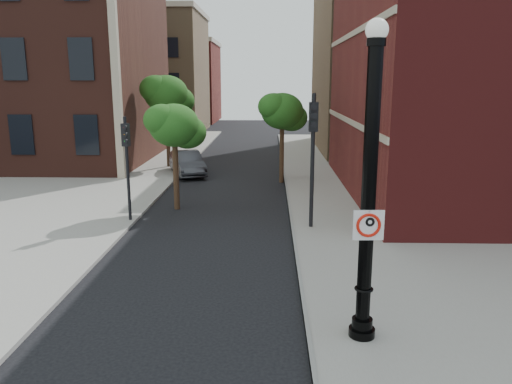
{
  "coord_description": "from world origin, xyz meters",
  "views": [
    {
      "loc": [
        1.21,
        -9.94,
        5.4
      ],
      "look_at": [
        0.86,
        2.0,
        2.72
      ],
      "focal_mm": 35.0,
      "sensor_mm": 36.0,
      "label": 1
    }
  ],
  "objects_px": {
    "traffic_signal_right": "(313,139)",
    "lamppost": "(368,203)",
    "parked_car": "(187,163)",
    "no_parking_sign": "(369,225)",
    "traffic_signal_left": "(127,152)"
  },
  "relations": [
    {
      "from": "traffic_signal_right",
      "to": "parked_car",
      "type": "bearing_deg",
      "value": 119.42
    },
    {
      "from": "traffic_signal_right",
      "to": "lamppost",
      "type": "bearing_deg",
      "value": -88.05
    },
    {
      "from": "traffic_signal_left",
      "to": "traffic_signal_right",
      "type": "xyz_separation_m",
      "value": [
        6.93,
        -0.71,
        0.59
      ]
    },
    {
      "from": "lamppost",
      "to": "parked_car",
      "type": "xyz_separation_m",
      "value": [
        -6.78,
        18.83,
        -2.32
      ]
    },
    {
      "from": "traffic_signal_left",
      "to": "traffic_signal_right",
      "type": "distance_m",
      "value": 7.0
    },
    {
      "from": "traffic_signal_left",
      "to": "traffic_signal_right",
      "type": "relative_size",
      "value": 0.82
    },
    {
      "from": "lamppost",
      "to": "traffic_signal_right",
      "type": "relative_size",
      "value": 1.31
    },
    {
      "from": "lamppost",
      "to": "traffic_signal_right",
      "type": "distance_m",
      "value": 8.1
    },
    {
      "from": "parked_car",
      "to": "no_parking_sign",
      "type": "bearing_deg",
      "value": -90.66
    },
    {
      "from": "traffic_signal_right",
      "to": "no_parking_sign",
      "type": "bearing_deg",
      "value": -88.13
    },
    {
      "from": "no_parking_sign",
      "to": "traffic_signal_left",
      "type": "bearing_deg",
      "value": 127.55
    },
    {
      "from": "no_parking_sign",
      "to": "traffic_signal_left",
      "type": "distance_m",
      "value": 11.61
    },
    {
      "from": "parked_car",
      "to": "traffic_signal_left",
      "type": "bearing_deg",
      "value": -113.65
    },
    {
      "from": "no_parking_sign",
      "to": "parked_car",
      "type": "distance_m",
      "value": 20.26
    },
    {
      "from": "lamppost",
      "to": "parked_car",
      "type": "bearing_deg",
      "value": 109.81
    }
  ]
}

